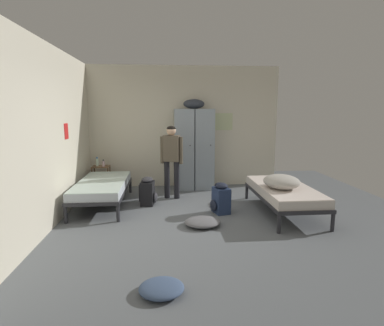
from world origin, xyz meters
name	(u,v)px	position (x,y,z in m)	size (l,w,h in m)	color
ground_plane	(193,223)	(0.00, 0.00, 0.00)	(8.16, 8.16, 0.00)	slate
room_backdrop	(126,131)	(-1.18, 1.21, 1.42)	(4.53, 5.16, 2.85)	beige
locker_bank	(194,147)	(0.22, 2.27, 0.97)	(0.90, 0.55, 2.07)	#8C99A3
shelf_unit	(101,176)	(-1.91, 2.22, 0.35)	(0.38, 0.30, 0.57)	brown
bed_left_rear	(102,186)	(-1.66, 1.07, 0.38)	(0.90, 1.90, 0.49)	#28282D
bed_right	(284,192)	(1.66, 0.37, 0.38)	(0.90, 1.90, 0.49)	#28282D
bedding_heap	(281,181)	(1.55, 0.24, 0.61)	(0.61, 0.69, 0.23)	#B7B2A8
person_traveler	(172,155)	(-0.32, 1.47, 0.91)	(0.46, 0.27, 1.51)	black
water_bottle	(97,162)	(-1.99, 2.24, 0.66)	(0.06, 0.06, 0.20)	silver
lotion_bottle	(103,163)	(-1.84, 2.18, 0.64)	(0.06, 0.06, 0.16)	beige
backpack_black	(148,192)	(-0.79, 1.05, 0.26)	(0.36, 0.35, 0.55)	black
backpack_navy	(221,199)	(0.53, 0.45, 0.26)	(0.38, 0.37, 0.55)	navy
clothes_pile_grey	(203,222)	(0.13, -0.15, 0.06)	(0.57, 0.49, 0.12)	slate
clothes_pile_denim	(162,288)	(-0.50, -1.95, 0.06)	(0.46, 0.42, 0.11)	#42567A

